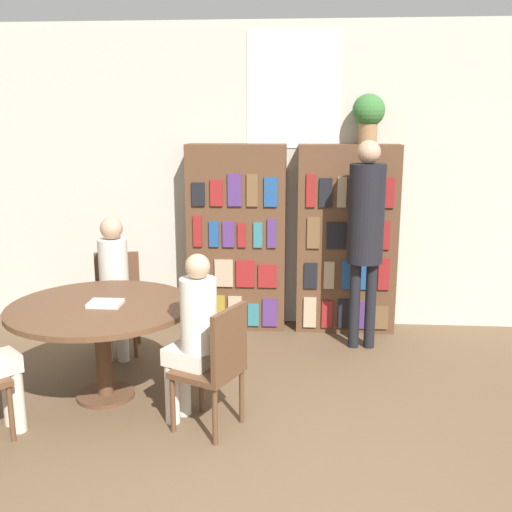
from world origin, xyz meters
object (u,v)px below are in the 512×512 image
(bookshelf_left, at_px, (237,238))
(librarian_standing, at_px, (366,222))
(chair_left_side, at_px, (117,297))
(seated_reader_right, at_px, (193,331))
(reading_table, at_px, (101,318))
(flower_vase, at_px, (369,114))
(chair_far_side, at_px, (217,363))
(seated_reader_left, at_px, (114,279))
(bookshelf_right, at_px, (347,240))

(bookshelf_left, distance_m, librarian_standing, 1.34)
(chair_left_side, bearing_deg, librarian_standing, 173.64)
(seated_reader_right, bearing_deg, reading_table, 90.00)
(flower_vase, distance_m, chair_far_side, 2.92)
(chair_left_side, height_order, librarian_standing, librarian_standing)
(reading_table, bearing_deg, seated_reader_left, 100.96)
(bookshelf_right, xyz_separation_m, librarian_standing, (0.13, -0.50, 0.26))
(flower_vase, bearing_deg, bookshelf_right, -178.38)
(reading_table, bearing_deg, chair_left_side, 100.96)
(bookshelf_left, distance_m, flower_vase, 1.74)
(reading_table, xyz_separation_m, chair_left_side, (-0.19, 1.00, -0.14))
(seated_reader_right, height_order, librarian_standing, librarian_standing)
(chair_left_side, relative_size, librarian_standing, 0.47)
(chair_far_side, height_order, librarian_standing, librarian_standing)
(flower_vase, bearing_deg, reading_table, -141.07)
(reading_table, distance_m, chair_left_side, 1.03)
(bookshelf_right, height_order, chair_far_side, bookshelf_right)
(librarian_standing, bearing_deg, reading_table, -150.05)
(librarian_standing, bearing_deg, seated_reader_left, -170.83)
(flower_vase, xyz_separation_m, seated_reader_left, (-2.25, -0.86, -1.41))
(chair_far_side, distance_m, seated_reader_left, 1.68)
(flower_vase, height_order, librarian_standing, flower_vase)
(bookshelf_left, bearing_deg, seated_reader_left, -139.35)
(bookshelf_right, xyz_separation_m, chair_far_side, (-1.00, -2.12, -0.43))
(bookshelf_right, bearing_deg, chair_far_side, -115.33)
(seated_reader_right, relative_size, librarian_standing, 0.64)
(seated_reader_right, bearing_deg, seated_reader_left, 62.93)
(reading_table, bearing_deg, librarian_standing, 29.95)
(seated_reader_left, xyz_separation_m, librarian_standing, (2.21, 0.36, 0.47))
(reading_table, xyz_separation_m, chair_far_side, (0.93, -0.43, -0.14))
(bookshelf_left, height_order, flower_vase, flower_vase)
(bookshelf_left, bearing_deg, reading_table, -116.50)
(flower_vase, height_order, seated_reader_left, flower_vase)
(flower_vase, relative_size, chair_left_side, 0.53)
(chair_left_side, relative_size, seated_reader_left, 0.71)
(reading_table, relative_size, chair_far_side, 1.54)
(seated_reader_left, bearing_deg, flower_vase, -169.98)
(flower_vase, height_order, chair_left_side, flower_vase)
(bookshelf_left, distance_m, seated_reader_right, 2.06)
(bookshelf_left, relative_size, seated_reader_right, 1.51)
(flower_vase, xyz_separation_m, chair_far_side, (-1.17, -2.12, -1.63))
(flower_vase, relative_size, seated_reader_right, 0.38)
(seated_reader_left, bearing_deg, bookshelf_left, -150.31)
(reading_table, height_order, chair_left_side, chair_left_side)
(seated_reader_left, bearing_deg, reading_table, 90.00)
(chair_far_side, bearing_deg, librarian_standing, -9.90)
(bookshelf_left, bearing_deg, flower_vase, 0.21)
(flower_vase, relative_size, chair_far_side, 0.53)
(bookshelf_right, distance_m, flower_vase, 1.21)
(bookshelf_left, xyz_separation_m, flower_vase, (1.25, 0.00, 1.20))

